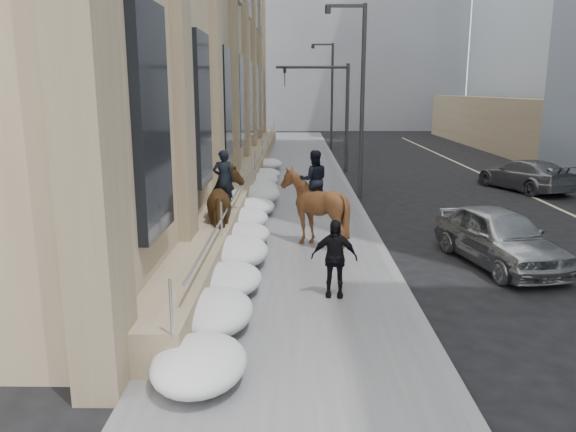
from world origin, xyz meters
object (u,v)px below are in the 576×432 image
object	(u,v)px
mounted_horse_left	(227,205)
car_silver	(499,236)
pedestrian	(334,258)
mounted_horse_right	(314,205)
car_grey	(525,175)

from	to	relation	value
mounted_horse_left	car_silver	distance (m)	7.60
pedestrian	car_silver	world-z (taller)	pedestrian
mounted_horse_left	mounted_horse_right	xyz separation A→B (m)	(2.53, -0.11, 0.04)
pedestrian	car_silver	size ratio (longest dim) A/B	0.38
car_silver	car_grey	xyz separation A→B (m)	(5.23, 11.46, -0.06)
pedestrian	car_grey	distance (m)	17.22
pedestrian	car_silver	bearing A→B (deg)	34.55
mounted_horse_left	car_silver	bearing A→B (deg)	158.41
mounted_horse_left	car_grey	size ratio (longest dim) A/B	0.57
mounted_horse_right	car_grey	size ratio (longest dim) A/B	0.56
mounted_horse_left	car_silver	xyz separation A→B (m)	(7.42, -1.58, -0.50)
mounted_horse_right	car_grey	bearing A→B (deg)	-140.57
mounted_horse_left	pedestrian	xyz separation A→B (m)	(2.85, -4.28, -0.30)
mounted_horse_right	pedestrian	distance (m)	4.20
pedestrian	mounted_horse_left	bearing A→B (deg)	127.65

